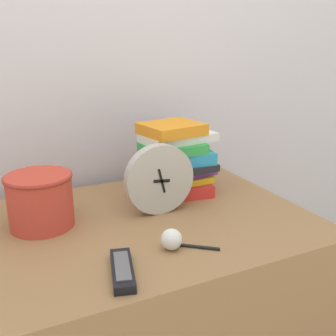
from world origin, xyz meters
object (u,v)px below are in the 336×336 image
crumpled_paper_ball (171,239)px  basket (40,199)px  desk_clock (159,179)px  tv_remote (122,270)px  book_stack (176,161)px  pen (195,246)px

crumpled_paper_ball → basket: bearing=134.2°
desk_clock → crumpled_paper_ball: (-0.07, -0.21, -0.08)m
basket → tv_remote: size_ratio=1.10×
basket → crumpled_paper_ball: 0.38m
desk_clock → basket: (-0.33, 0.06, -0.02)m
book_stack → crumpled_paper_ball: (-0.18, -0.33, -0.09)m
desk_clock → pen: bearing=-92.5°
book_stack → tv_remote: bearing=-130.2°
book_stack → pen: size_ratio=2.60×
basket → pen: size_ratio=1.81×
crumpled_paper_ball → pen: 0.06m
desk_clock → pen: desk_clock is taller
pen → basket: bearing=137.5°
book_stack → crumpled_paper_ball: bearing=-118.4°
basket → crumpled_paper_ball: size_ratio=3.45×
tv_remote → crumpled_paper_ball: bearing=19.8°
book_stack → basket: book_stack is taller
pen → book_stack: bearing=70.7°
book_stack → crumpled_paper_ball: book_stack is taller
tv_remote → basket: bearing=110.1°
tv_remote → crumpled_paper_ball: size_ratio=3.13×
book_stack → basket: size_ratio=1.43×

